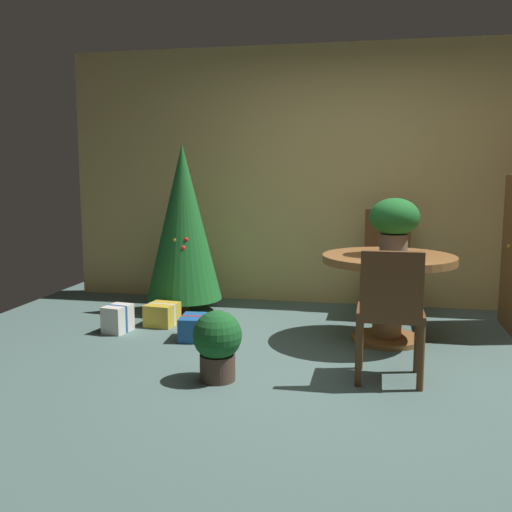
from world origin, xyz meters
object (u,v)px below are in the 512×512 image
at_px(round_dining_table, 388,280).
at_px(gift_box_blue, 193,327).
at_px(gift_box_gold, 162,314).
at_px(flower_vase, 394,221).
at_px(gift_box_cream, 118,319).
at_px(holiday_tree, 183,222).
at_px(wooden_chair_far, 387,256).
at_px(wooden_chair_near, 391,308).
at_px(potted_plant, 217,342).

xyz_separation_m(round_dining_table, gift_box_blue, (-1.55, -0.26, -0.40)).
height_order(round_dining_table, gift_box_gold, round_dining_table).
bearing_deg(round_dining_table, gift_box_gold, 176.80).
height_order(flower_vase, gift_box_cream, flower_vase).
distance_m(flower_vase, gift_box_blue, 1.83).
bearing_deg(gift_box_gold, holiday_tree, 86.60).
bearing_deg(gift_box_blue, round_dining_table, 9.36).
xyz_separation_m(holiday_tree, gift_box_gold, (-0.03, -0.53, -0.77)).
height_order(flower_vase, holiday_tree, holiday_tree).
xyz_separation_m(flower_vase, wooden_chair_far, (-0.03, 0.91, -0.41)).
distance_m(holiday_tree, gift_box_blue, 1.24).
bearing_deg(gift_box_gold, flower_vase, -2.40).
relative_size(gift_box_cream, gift_box_gold, 0.92).
height_order(gift_box_blue, gift_box_cream, gift_box_cream).
height_order(round_dining_table, wooden_chair_near, wooden_chair_near).
xyz_separation_m(flower_vase, wooden_chair_near, (-0.03, -0.99, -0.47)).
height_order(holiday_tree, potted_plant, holiday_tree).
bearing_deg(wooden_chair_near, flower_vase, 88.18).
bearing_deg(wooden_chair_near, wooden_chair_far, 90.00).
distance_m(wooden_chair_near, gift_box_blue, 1.75).
relative_size(gift_box_blue, gift_box_cream, 1.19).
xyz_separation_m(wooden_chair_far, potted_plant, (-1.10, -2.07, -0.30)).
xyz_separation_m(flower_vase, gift_box_cream, (-2.27, -0.21, -0.86)).
xyz_separation_m(holiday_tree, gift_box_blue, (0.37, -0.90, -0.77)).
bearing_deg(flower_vase, round_dining_table, -140.48).
xyz_separation_m(gift_box_blue, gift_box_gold, (-0.40, 0.36, 0.00)).
height_order(wooden_chair_far, gift_box_blue, wooden_chair_far).
bearing_deg(potted_plant, gift_box_blue, 116.99).
distance_m(round_dining_table, gift_box_cream, 2.28).
xyz_separation_m(wooden_chair_near, gift_box_gold, (-1.95, 1.07, -0.40)).
distance_m(gift_box_cream, potted_plant, 1.50).
bearing_deg(flower_vase, gift_box_gold, 177.60).
bearing_deg(gift_box_cream, potted_plant, -40.00).
height_order(wooden_chair_near, potted_plant, wooden_chair_near).
bearing_deg(potted_plant, flower_vase, 45.87).
relative_size(flower_vase, wooden_chair_far, 0.45).
relative_size(wooden_chair_far, holiday_tree, 0.62).
relative_size(holiday_tree, gift_box_cream, 5.99).
relative_size(round_dining_table, flower_vase, 2.33).
relative_size(round_dining_table, gift_box_cream, 3.90).
distance_m(wooden_chair_far, gift_box_blue, 2.01).
relative_size(holiday_tree, potted_plant, 3.47).
height_order(flower_vase, wooden_chair_near, flower_vase).
height_order(round_dining_table, gift_box_blue, round_dining_table).
bearing_deg(holiday_tree, wooden_chair_far, 8.75).
bearing_deg(gift_box_blue, wooden_chair_near, -24.47).
bearing_deg(gift_box_cream, wooden_chair_near, -19.18).
xyz_separation_m(round_dining_table, flower_vase, (0.03, 0.03, 0.47)).
distance_m(wooden_chair_near, holiday_tree, 2.52).
relative_size(wooden_chair_near, gift_box_cream, 3.25).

